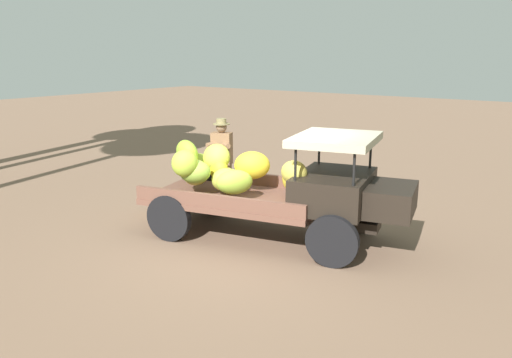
{
  "coord_description": "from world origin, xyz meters",
  "views": [
    {
      "loc": [
        4.63,
        -6.47,
        3.08
      ],
      "look_at": [
        -0.24,
        0.25,
        1.01
      ],
      "focal_mm": 35.38,
      "sensor_mm": 36.0,
      "label": 1
    }
  ],
  "objects": [
    {
      "name": "ground_plane",
      "position": [
        0.0,
        0.0,
        0.0
      ],
      "size": [
        60.0,
        60.0,
        0.0
      ],
      "primitive_type": "plane",
      "color": "#7D604A"
    },
    {
      "name": "truck",
      "position": [
        0.13,
        0.34,
        0.91
      ],
      "size": [
        4.65,
        2.55,
        1.84
      ],
      "rotation": [
        0.0,
        0.0,
        0.23
      ],
      "color": "black",
      "rests_on": "ground"
    },
    {
      "name": "farmer",
      "position": [
        -1.85,
        1.28,
        1.03
      ],
      "size": [
        0.56,
        0.52,
        1.81
      ],
      "rotation": [
        0.0,
        0.0,
        -1.21
      ],
      "color": "olive",
      "rests_on": "ground"
    },
    {
      "name": "wooden_crate",
      "position": [
        -2.41,
        0.13,
        0.24
      ],
      "size": [
        0.71,
        0.71,
        0.48
      ],
      "primitive_type": "cube",
      "rotation": [
        0.0,
        0.0,
        0.7
      ],
      "color": "olive",
      "rests_on": "ground"
    },
    {
      "name": "loose_banana_bunch",
      "position": [
        -1.79,
        2.54,
        0.17
      ],
      "size": [
        0.56,
        0.62,
        0.34
      ],
      "primitive_type": "ellipsoid",
      "rotation": [
        0.0,
        -0.01,
        2.01
      ],
      "color": "#AFBD34",
      "rests_on": "ground"
    }
  ]
}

